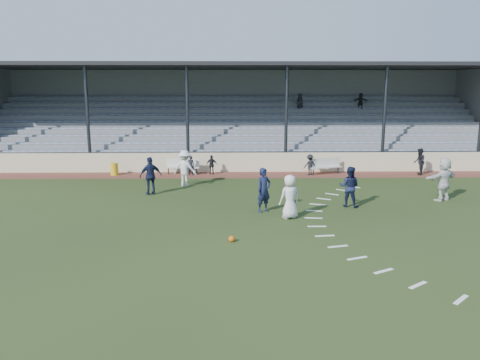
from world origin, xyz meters
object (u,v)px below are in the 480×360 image
Objects in this scene: bench_left at (183,165)px; trash_bin at (114,169)px; player_white_lead at (290,197)px; official at (419,162)px; player_navy_lead at (264,190)px; bench_right at (326,165)px; football at (232,239)px.

trash_bin is (-4.01, -0.26, -0.20)m from bench_left.
player_white_lead is 1.11× the size of official.
player_navy_lead is at bearing -30.28° from official.
player_navy_lead is 12.74m from official.
bench_left is at bearing 3.72° from trash_bin.
bench_left is 1.27× the size of official.
player_white_lead is (-3.35, -9.48, 0.30)m from bench_right.
football is 0.11× the size of player_navy_lead.
player_white_lead is at bearing -80.38° from player_navy_lead.
official reaches higher than bench_right.
bench_right is at bearing -132.93° from player_white_lead.
football is 0.12× the size of player_white_lead.
football is at bearing -73.27° from bench_left.
player_white_lead is (5.22, -9.63, 0.30)m from bench_left.
football is 3.77m from player_white_lead.
bench_right is (8.56, -0.14, 0.00)m from bench_left.
official reaches higher than bench_left.
player_white_lead is 12.70m from official.
bench_left is 1.00× the size of bench_right.
player_white_lead reaches higher than trash_bin.
player_white_lead is at bearing -45.41° from trash_bin.
trash_bin is at bearing -68.90° from player_white_lead.
player_navy_lead is (8.27, -8.38, 0.56)m from trash_bin.
official is (11.16, 11.98, 0.71)m from football.
trash_bin is at bearing 160.82° from bench_right.
bench_right is at bearing 0.54° from trash_bin.
player_white_lead reaches higher than football.
bench_right is 10.06m from player_white_lead.
official is at bearing -23.54° from bench_right.
bench_left is 12.84m from football.
football is at bearing -144.19° from player_navy_lead.
official reaches higher than football.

